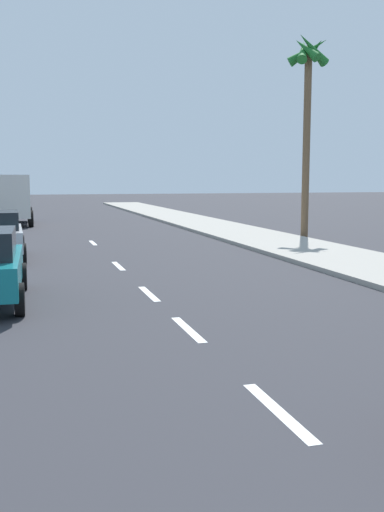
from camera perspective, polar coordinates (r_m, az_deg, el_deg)
name	(u,v)px	position (r m, az deg, el deg)	size (l,w,h in m)	color
ground_plane	(109,258)	(19.78, -7.95, -0.18)	(160.00, 160.00, 0.00)	#2D2D33
sidewalk_strip	(281,243)	(23.68, 8.55, 1.23)	(3.60, 80.00, 0.14)	#9E998E
lane_stripe_2	(278,411)	(6.99, 8.29, -14.53)	(0.16, 1.80, 0.01)	white
lane_stripe_3	(188,329)	(10.40, -0.39, -7.05)	(0.16, 1.80, 0.01)	white
lane_stripe_4	(149,294)	(13.56, -4.16, -3.64)	(0.16, 1.80, 0.01)	white
lane_stripe_5	(118,266)	(17.92, -7.10, -0.95)	(0.16, 1.80, 0.01)	white
lane_stripe_6	(93,243)	(24.46, -9.51, 1.26)	(0.16, 1.80, 0.01)	white
delivery_truck	(8,198)	(35.04, -17.32, 5.33)	(2.69, 6.24, 2.80)	#23478C
palm_tree_far	(308,84)	(27.11, 11.09, 15.94)	(1.79, 1.59, 8.82)	brown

